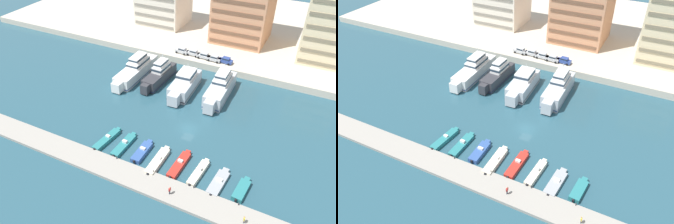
{
  "view_description": "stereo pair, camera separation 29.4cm",
  "coord_description": "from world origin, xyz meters",
  "views": [
    {
      "loc": [
        21.46,
        -52.72,
        46.54
      ],
      "look_at": [
        -5.33,
        0.59,
        2.5
      ],
      "focal_mm": 35.0,
      "sensor_mm": 36.0,
      "label": 1
    },
    {
      "loc": [
        21.72,
        -52.59,
        46.54
      ],
      "look_at": [
        -5.33,
        0.59,
        2.5
      ],
      "focal_mm": 35.0,
      "sensor_mm": 36.0,
      "label": 2
    }
  ],
  "objects": [
    {
      "name": "car_silver_left",
      "position": [
        -11.71,
        30.14,
        2.95
      ],
      "size": [
        4.18,
        2.09,
        1.8
      ],
      "color": "#B7BCC1",
      "rests_on": "quay_promenade"
    },
    {
      "name": "motorboat_cream_center_right",
      "position": [
        7.33,
        -11.71,
        0.52
      ],
      "size": [
        2.04,
        7.82,
        1.58
      ],
      "color": "beige",
      "rests_on": "ground"
    },
    {
      "name": "quay_promenade",
      "position": [
        0.0,
        61.81,
        0.99
      ],
      "size": [
        180.0,
        70.0,
        1.98
      ],
      "primitive_type": "cube",
      "color": "beige",
      "rests_on": "ground"
    },
    {
      "name": "pier_dock",
      "position": [
        0.0,
        -18.06,
        0.33
      ],
      "size": [
        120.0,
        5.31,
        0.65
      ],
      "primitive_type": "cube",
      "color": "#9E998E",
      "rests_on": "ground"
    },
    {
      "name": "bollard_east",
      "position": [
        16.27,
        -15.66,
        0.98
      ],
      "size": [
        0.2,
        0.2,
        0.61
      ],
      "color": "#2D2D33",
      "rests_on": "pier_dock"
    },
    {
      "name": "motorboat_red_center",
      "position": [
        3.16,
        -11.34,
        0.47
      ],
      "size": [
        2.04,
        8.34,
        1.37
      ],
      "color": "red",
      "rests_on": "ground"
    },
    {
      "name": "motorboat_teal_far_left",
      "position": [
        -13.77,
        -11.53,
        0.48
      ],
      "size": [
        2.38,
        8.31,
        1.31
      ],
      "color": "teal",
      "rests_on": "ground"
    },
    {
      "name": "bollard_west_mid",
      "position": [
        -0.27,
        -15.66,
        0.98
      ],
      "size": [
        0.2,
        0.2,
        0.61
      ],
      "color": "#2D2D33",
      "rests_on": "pier_dock"
    },
    {
      "name": "motorboat_cream_center_left",
      "position": [
        -1.02,
        -12.44,
        0.5
      ],
      "size": [
        1.92,
        8.62,
        1.36
      ],
      "color": "beige",
      "rests_on": "ground"
    },
    {
      "name": "motorboat_teal_left",
      "position": [
        -9.59,
        -11.38,
        0.45
      ],
      "size": [
        1.94,
        8.16,
        1.4
      ],
      "color": "teal",
      "rests_on": "ground"
    },
    {
      "name": "pedestrian_mid_deck",
      "position": [
        18.02,
        -18.69,
        1.58
      ],
      "size": [
        0.32,
        0.59,
        1.57
      ],
      "color": "#4C515B",
      "rests_on": "pier_dock"
    },
    {
      "name": "bollard_east_mid",
      "position": [
        8.0,
        -15.66,
        0.98
      ],
      "size": [
        0.2,
        0.2,
        0.61
      ],
      "color": "#2D2D33",
      "rests_on": "pier_dock"
    },
    {
      "name": "ground_plane",
      "position": [
        0.0,
        0.0,
        0.0
      ],
      "size": [
        400.0,
        400.0,
        0.0
      ],
      "primitive_type": "plane",
      "color": "#285160"
    },
    {
      "name": "yacht_charcoal_left",
      "position": [
        -15.31,
        15.21,
        2.11
      ],
      "size": [
        4.16,
        15.73,
        7.62
      ],
      "color": "#333338",
      "rests_on": "ground"
    },
    {
      "name": "yacht_silver_center_left",
      "position": [
        1.8,
        15.71,
        2.36
      ],
      "size": [
        4.98,
        17.96,
        8.22
      ],
      "color": "silver",
      "rests_on": "ground"
    },
    {
      "name": "car_silver_mid_left",
      "position": [
        -8.16,
        29.81,
        2.95
      ],
      "size": [
        4.13,
        1.97,
        1.8
      ],
      "color": "#B7BCC1",
      "rests_on": "quay_promenade"
    },
    {
      "name": "pedestrian_near_edge",
      "position": [
        4.73,
        -18.76,
        1.7
      ],
      "size": [
        0.27,
        0.68,
        1.77
      ],
      "color": "#282D3D",
      "rests_on": "pier_dock"
    },
    {
      "name": "bollard_west",
      "position": [
        -8.54,
        -15.66,
        0.98
      ],
      "size": [
        0.2,
        0.2,
        0.61
      ],
      "color": "#2D2D33",
      "rests_on": "pier_dock"
    },
    {
      "name": "car_silver_far_left",
      "position": [
        -15.4,
        30.0,
        2.95
      ],
      "size": [
        4.25,
        2.23,
        1.8
      ],
      "color": "#B7BCC1",
      "rests_on": "quay_promenade"
    },
    {
      "name": "motorboat_grey_mid_right",
      "position": [
        11.5,
        -12.23,
        0.42
      ],
      "size": [
        2.63,
        7.6,
        1.19
      ],
      "color": "#9EA3A8",
      "rests_on": "ground"
    },
    {
      "name": "car_silver_center_left",
      "position": [
        -4.89,
        29.51,
        2.95
      ],
      "size": [
        4.17,
        2.07,
        1.8
      ],
      "color": "#B7BCC1",
      "rests_on": "quay_promenade"
    },
    {
      "name": "apartment_block_mid_left",
      "position": [
        23.38,
        47.01,
        12.26
      ],
      "size": [
        14.52,
        18.23,
        22.44
      ],
      "color": "beige",
      "rests_on": "quay_promenade"
    },
    {
      "name": "yacht_silver_mid_left",
      "position": [
        -7.18,
        13.85,
        2.12
      ],
      "size": [
        5.57,
        16.11,
        7.06
      ],
      "color": "silver",
      "rests_on": "ground"
    },
    {
      "name": "motorboat_teal_right",
      "position": [
        15.8,
        -12.03,
        0.49
      ],
      "size": [
        2.33,
        6.21,
        0.98
      ],
      "color": "teal",
      "rests_on": "ground"
    },
    {
      "name": "car_blue_center",
      "position": [
        -1.53,
        29.83,
        2.95
      ],
      "size": [
        4.23,
        2.2,
        1.8
      ],
      "color": "#28428E",
      "rests_on": "quay_promenade"
    },
    {
      "name": "yacht_white_far_left",
      "position": [
        -22.42,
        14.8,
        2.1
      ],
      "size": [
        4.58,
        19.86,
        7.58
      ],
      "color": "white",
      "rests_on": "ground"
    },
    {
      "name": "motorboat_blue_mid_left",
      "position": [
        -5.12,
        -11.49,
        0.52
      ],
      "size": [
        2.07,
        7.1,
        1.41
      ],
      "color": "#33569E",
      "rests_on": "ground"
    }
  ]
}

